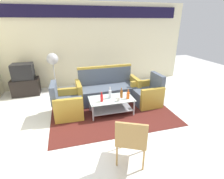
{
  "coord_description": "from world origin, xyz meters",
  "views": [
    {
      "loc": [
        -1.12,
        -3.0,
        2.2
      ],
      "look_at": [
        -0.11,
        0.66,
        0.65
      ],
      "focal_mm": 27.1,
      "sensor_mm": 36.0,
      "label": 1
    }
  ],
  "objects_px": {
    "armchair_left": "(67,105)",
    "television": "(23,71)",
    "tv_stand": "(26,87)",
    "cup": "(119,99)",
    "bottle_orange": "(128,95)",
    "armchair_right": "(148,94)",
    "bottle_brown": "(121,94)",
    "bottle_red": "(102,98)",
    "bottle_clear": "(110,94)",
    "pedestal_fan": "(53,61)",
    "coffee_table": "(111,103)",
    "couch": "(108,90)",
    "wicker_chair": "(131,138)"
  },
  "relations": [
    {
      "from": "armchair_left",
      "to": "television",
      "type": "relative_size",
      "value": 1.41
    },
    {
      "from": "tv_stand",
      "to": "cup",
      "type": "bearing_deg",
      "value": -40.29
    },
    {
      "from": "bottle_orange",
      "to": "armchair_right",
      "type": "bearing_deg",
      "value": 26.23
    },
    {
      "from": "bottle_brown",
      "to": "tv_stand",
      "type": "xyz_separation_m",
      "value": [
        -2.55,
        1.9,
        -0.25
      ]
    },
    {
      "from": "armchair_right",
      "to": "television",
      "type": "bearing_deg",
      "value": 61.99
    },
    {
      "from": "bottle_red",
      "to": "bottle_clear",
      "type": "relative_size",
      "value": 0.81
    },
    {
      "from": "cup",
      "to": "pedestal_fan",
      "type": "xyz_separation_m",
      "value": [
        -1.53,
        2.11,
        0.55
      ]
    },
    {
      "from": "armchair_left",
      "to": "coffee_table",
      "type": "bearing_deg",
      "value": 81.88
    },
    {
      "from": "bottle_orange",
      "to": "bottle_clear",
      "type": "height_order",
      "value": "bottle_clear"
    },
    {
      "from": "bottle_brown",
      "to": "cup",
      "type": "bearing_deg",
      "value": -126.37
    },
    {
      "from": "couch",
      "to": "bottle_orange",
      "type": "bearing_deg",
      "value": 105.28
    },
    {
      "from": "cup",
      "to": "television",
      "type": "xyz_separation_m",
      "value": [
        -2.43,
        2.07,
        0.3
      ]
    },
    {
      "from": "coffee_table",
      "to": "wicker_chair",
      "type": "xyz_separation_m",
      "value": [
        -0.12,
        -1.65,
        0.22
      ]
    },
    {
      "from": "couch",
      "to": "armchair_right",
      "type": "distance_m",
      "value": 1.16
    },
    {
      "from": "couch",
      "to": "coffee_table",
      "type": "xyz_separation_m",
      "value": [
        -0.11,
        -0.82,
        -0.04
      ]
    },
    {
      "from": "armchair_right",
      "to": "television",
      "type": "xyz_separation_m",
      "value": [
        -3.42,
        1.64,
        0.47
      ]
    },
    {
      "from": "armchair_left",
      "to": "tv_stand",
      "type": "distance_m",
      "value": 2.09
    },
    {
      "from": "bottle_brown",
      "to": "cup",
      "type": "height_order",
      "value": "bottle_brown"
    },
    {
      "from": "couch",
      "to": "wicker_chair",
      "type": "distance_m",
      "value": 2.49
    },
    {
      "from": "bottle_brown",
      "to": "television",
      "type": "xyz_separation_m",
      "value": [
        -2.55,
        1.9,
        0.25
      ]
    },
    {
      "from": "armchair_right",
      "to": "bottle_brown",
      "type": "xyz_separation_m",
      "value": [
        -0.86,
        -0.26,
        0.22
      ]
    },
    {
      "from": "bottle_orange",
      "to": "wicker_chair",
      "type": "xyz_separation_m",
      "value": [
        -0.52,
        -1.54,
        -0.01
      ]
    },
    {
      "from": "pedestal_fan",
      "to": "television",
      "type": "bearing_deg",
      "value": -176.99
    },
    {
      "from": "cup",
      "to": "television",
      "type": "height_order",
      "value": "television"
    },
    {
      "from": "bottle_brown",
      "to": "wicker_chair",
      "type": "height_order",
      "value": "wicker_chair"
    },
    {
      "from": "bottle_orange",
      "to": "wicker_chair",
      "type": "bearing_deg",
      "value": -108.58
    },
    {
      "from": "coffee_table",
      "to": "bottle_clear",
      "type": "distance_m",
      "value": 0.26
    },
    {
      "from": "couch",
      "to": "television",
      "type": "distance_m",
      "value": 2.67
    },
    {
      "from": "couch",
      "to": "wicker_chair",
      "type": "height_order",
      "value": "couch"
    },
    {
      "from": "pedestal_fan",
      "to": "wicker_chair",
      "type": "height_order",
      "value": "pedestal_fan"
    },
    {
      "from": "couch",
      "to": "coffee_table",
      "type": "height_order",
      "value": "couch"
    },
    {
      "from": "cup",
      "to": "coffee_table",
      "type": "bearing_deg",
      "value": 127.15
    },
    {
      "from": "bottle_orange",
      "to": "wicker_chair",
      "type": "distance_m",
      "value": 1.63
    },
    {
      "from": "cup",
      "to": "couch",
      "type": "bearing_deg",
      "value": 91.47
    },
    {
      "from": "couch",
      "to": "wicker_chair",
      "type": "relative_size",
      "value": 2.17
    },
    {
      "from": "cup",
      "to": "bottle_orange",
      "type": "bearing_deg",
      "value": 14.18
    },
    {
      "from": "bottle_orange",
      "to": "bottle_brown",
      "type": "bearing_deg",
      "value": 144.89
    },
    {
      "from": "armchair_left",
      "to": "armchair_right",
      "type": "bearing_deg",
      "value": 93.33
    },
    {
      "from": "armchair_right",
      "to": "television",
      "type": "relative_size",
      "value": 1.41
    },
    {
      "from": "couch",
      "to": "bottle_brown",
      "type": "xyz_separation_m",
      "value": [
        0.15,
        -0.84,
        0.19
      ]
    },
    {
      "from": "television",
      "to": "pedestal_fan",
      "type": "height_order",
      "value": "pedestal_fan"
    },
    {
      "from": "bottle_clear",
      "to": "television",
      "type": "bearing_deg",
      "value": 140.92
    },
    {
      "from": "coffee_table",
      "to": "bottle_orange",
      "type": "bearing_deg",
      "value": -16.09
    },
    {
      "from": "pedestal_fan",
      "to": "tv_stand",
      "type": "bearing_deg",
      "value": -176.82
    },
    {
      "from": "bottle_clear",
      "to": "television",
      "type": "distance_m",
      "value": 2.94
    },
    {
      "from": "tv_stand",
      "to": "television",
      "type": "height_order",
      "value": "television"
    },
    {
      "from": "armchair_right",
      "to": "coffee_table",
      "type": "distance_m",
      "value": 1.14
    },
    {
      "from": "coffee_table",
      "to": "bottle_red",
      "type": "relative_size",
      "value": 4.58
    },
    {
      "from": "bottle_red",
      "to": "cup",
      "type": "relative_size",
      "value": 2.4
    },
    {
      "from": "wicker_chair",
      "to": "couch",
      "type": "bearing_deg",
      "value": 110.98
    }
  ]
}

